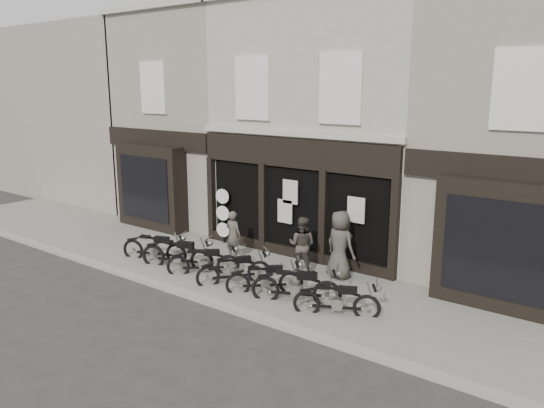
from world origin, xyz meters
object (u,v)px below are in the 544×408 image
Objects in this scene: advert_sign_post at (223,218)px; motorcycle_2 at (204,264)px; motorcycle_3 at (235,272)px; man_centre at (302,245)px; motorcycle_1 at (178,256)px; motorcycle_0 at (155,250)px; motorcycle_5 at (297,289)px; man_left at (233,235)px; motorcycle_6 at (338,303)px; man_right at (340,245)px; motorcycle_4 at (266,281)px.

motorcycle_2 is at bearing -69.72° from advert_sign_post.
motorcycle_2 is at bearing 126.43° from motorcycle_3.
motorcycle_1 is at bearing 14.99° from man_centre.
motorcycle_0 is 0.98× the size of motorcycle_5.
motorcycle_5 reaches higher than motorcycle_0.
man_left is at bearing 18.93° from motorcycle_0.
advert_sign_post is (-1.40, 1.08, 0.13)m from man_left.
motorcycle_5 is 1.21m from motorcycle_6.
motorcycle_1 is 2.20m from motorcycle_3.
motorcycle_5 is at bearing -39.82° from advert_sign_post.
motorcycle_5 is 1.03× the size of advert_sign_post.
man_right reaches higher than man_left.
motorcycle_2 is 0.90× the size of man_right.
man_right is at bearing 92.39° from motorcycle_6.
motorcycle_6 is at bearing 125.74° from man_centre.
man_right reaches higher than motorcycle_6.
motorcycle_1 is (1.09, -0.05, 0.02)m from motorcycle_0.
motorcycle_5 reaches higher than motorcycle_3.
motorcycle_3 is at bearing 45.11° from man_centre.
motorcycle_0 is at bearing 126.61° from motorcycle_3.
motorcycle_5 is 5.65m from advert_sign_post.
motorcycle_1 is 1.33× the size of man_centre.
motorcycle_2 is at bearing 44.83° from man_right.
motorcycle_4 is 0.87× the size of motorcycle_6.
motorcycle_5 is (5.45, -0.07, 0.02)m from motorcycle_0.
motorcycle_2 is 1.14× the size of man_left.
motorcycle_2 is 0.81× the size of motorcycle_5.
man_right is (2.16, 2.05, 0.70)m from motorcycle_3.
motorcycle_4 is 4.72m from advert_sign_post.
advert_sign_post is at bearing 126.50° from motorcycle_5.
motorcycle_0 is at bearing 154.44° from motorcycle_5.
man_left is 0.93× the size of man_centre.
motorcycle_3 is 3.36m from motorcycle_6.
motorcycle_0 is 1.09m from motorcycle_1.
motorcycle_0 is at bearing 33.94° from man_right.
motorcycle_6 is at bearing -27.24° from motorcycle_5.
motorcycle_1 is 1.32× the size of motorcycle_4.
man_right is (3.33, 2.05, 0.70)m from motorcycle_2.
advert_sign_post is at bearing -26.81° from man_centre.
motorcycle_3 is 3.87m from advert_sign_post.
motorcycle_2 is (2.12, 0.01, -0.02)m from motorcycle_0.
man_centre is (-0.05, 1.81, 0.56)m from motorcycle_4.
motorcycle_0 is 1.27× the size of man_centre.
motorcycle_0 reaches higher than motorcycle_6.
man_right is at bearing 4.95° from motorcycle_1.
motorcycle_4 is 2.27m from motorcycle_6.
motorcycle_1 reaches higher than motorcycle_6.
man_right is 0.93× the size of advert_sign_post.
man_right reaches higher than motorcycle_2.
motorcycle_1 is 1.44× the size of man_left.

